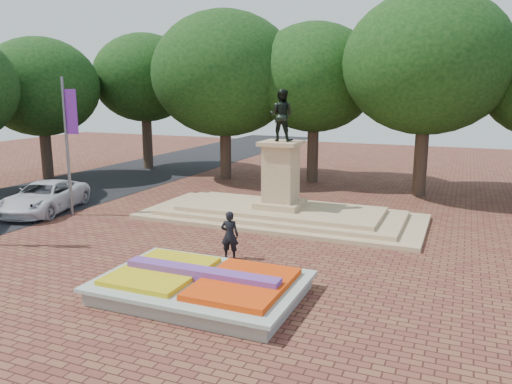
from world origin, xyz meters
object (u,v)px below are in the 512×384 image
at_px(pedestrian, 230,235).
at_px(flower_bed, 202,285).
at_px(monument, 281,201).
at_px(van, 44,197).

bearing_deg(pedestrian, flower_bed, 88.81).
xyz_separation_m(flower_bed, pedestrian, (-0.74, 3.54, 0.57)).
bearing_deg(monument, van, -163.69).
distance_m(monument, pedestrian, 6.47).
xyz_separation_m(monument, pedestrian, (0.29, -6.46, 0.06)).
height_order(flower_bed, pedestrian, pedestrian).
distance_m(van, pedestrian, 12.64).
xyz_separation_m(van, pedestrian, (12.29, -2.95, 0.14)).
distance_m(flower_bed, pedestrian, 3.66).
bearing_deg(van, flower_bed, -41.31).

